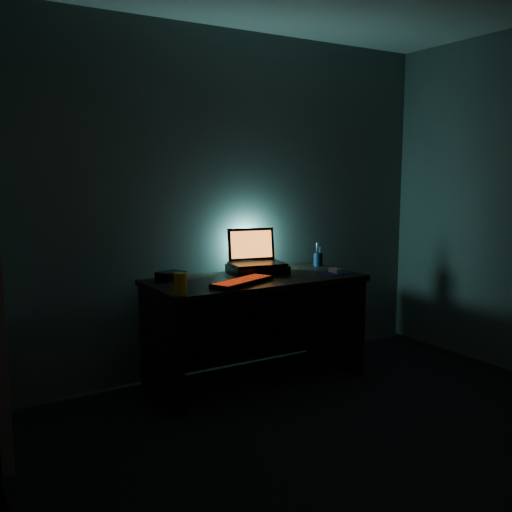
# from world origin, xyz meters

# --- Properties ---
(room) EXTENTS (3.50, 4.00, 2.50)m
(room) POSITION_xyz_m (0.00, 0.00, 1.25)
(room) COLOR black
(room) RESTS_ON ground
(desk) EXTENTS (1.50, 0.70, 0.75)m
(desk) POSITION_xyz_m (0.00, 1.67, 0.49)
(desk) COLOR black
(desk) RESTS_ON ground
(riser) EXTENTS (0.45, 0.37, 0.06)m
(riser) POSITION_xyz_m (0.10, 1.75, 0.78)
(riser) COLOR black
(riser) RESTS_ON desk
(laptop) EXTENTS (0.42, 0.34, 0.26)m
(laptop) POSITION_xyz_m (0.11, 1.80, 0.87)
(laptop) COLOR black
(laptop) RESTS_ON riser
(keyboard) EXTENTS (0.51, 0.34, 0.03)m
(keyboard) POSITION_xyz_m (-0.20, 1.45, 0.76)
(keyboard) COLOR black
(keyboard) RESTS_ON desk
(mousepad) EXTENTS (0.22, 0.20, 0.00)m
(mousepad) POSITION_xyz_m (0.60, 1.47, 0.75)
(mousepad) COLOR #0C1056
(mousepad) RESTS_ON desk
(mouse) EXTENTS (0.06, 0.10, 0.03)m
(mouse) POSITION_xyz_m (0.60, 1.47, 0.77)
(mouse) COLOR gray
(mouse) RESTS_ON mousepad
(pen_cup) EXTENTS (0.09, 0.09, 0.10)m
(pen_cup) POSITION_xyz_m (0.68, 1.80, 0.80)
(pen_cup) COLOR black
(pen_cup) RESTS_ON desk
(juice_glass) EXTENTS (0.10, 0.10, 0.13)m
(juice_glass) POSITION_xyz_m (-0.68, 1.35, 0.82)
(juice_glass) COLOR #E1AE0B
(juice_glass) RESTS_ON desk
(router) EXTENTS (0.20, 0.18, 0.06)m
(router) POSITION_xyz_m (-0.54, 1.83, 0.78)
(router) COLOR black
(router) RESTS_ON desk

